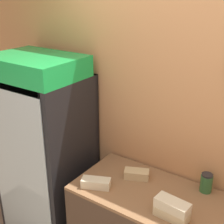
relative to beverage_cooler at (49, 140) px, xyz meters
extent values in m
cube|color=tan|center=(1.27, 0.33, 0.34)|extent=(5.20, 0.06, 2.70)
cube|color=#8E6642|center=(1.27, -0.05, -0.11)|extent=(1.49, 0.65, 0.02)
cube|color=black|center=(0.00, 0.26, -0.18)|extent=(0.79, 0.04, 1.65)
cube|color=black|center=(-0.37, -0.04, -0.18)|extent=(0.05, 0.64, 1.65)
cube|color=black|center=(0.37, -0.04, -0.18)|extent=(0.05, 0.64, 1.65)
cube|color=black|center=(0.00, -0.04, -0.98)|extent=(0.79, 0.64, 0.05)
cube|color=white|center=(0.00, 0.23, -0.18)|extent=(0.69, 0.02, 1.55)
cube|color=silver|center=(0.00, -0.37, -0.18)|extent=(0.69, 0.01, 1.55)
cube|color=green|center=(0.00, -0.07, 0.74)|extent=(0.79, 0.58, 0.18)
cube|color=silver|center=(0.00, -0.06, -0.54)|extent=(0.67, 0.52, 0.01)
cube|color=silver|center=(0.00, -0.06, -0.17)|extent=(0.67, 0.52, 0.01)
cube|color=silver|center=(0.00, -0.06, 0.20)|extent=(0.67, 0.52, 0.01)
cylinder|color=gold|center=(-0.12, -0.28, -0.45)|extent=(0.06, 0.06, 0.17)
cylinder|color=gold|center=(-0.12, -0.28, -0.33)|extent=(0.02, 0.02, 0.07)
cylinder|color=#2D6B38|center=(0.15, -0.28, -0.46)|extent=(0.06, 0.06, 0.15)
cylinder|color=#2D6B38|center=(0.15, -0.28, -0.35)|extent=(0.03, 0.03, 0.06)
cylinder|color=orange|center=(0.21, -0.28, 0.28)|extent=(0.07, 0.07, 0.15)
cylinder|color=orange|center=(0.21, -0.28, 0.39)|extent=(0.03, 0.03, 0.06)
cylinder|color=#2D6B38|center=(0.11, -0.27, 0.27)|extent=(0.08, 0.08, 0.14)
cylinder|color=#2D6B38|center=(0.11, -0.27, 0.37)|extent=(0.03, 0.03, 0.06)
cylinder|color=#5B2D19|center=(-0.05, -0.28, 0.28)|extent=(0.07, 0.07, 0.15)
cylinder|color=#5B2D19|center=(-0.05, -0.28, 0.39)|extent=(0.03, 0.03, 0.06)
cylinder|color=navy|center=(-0.27, -0.28, 0.26)|extent=(0.07, 0.07, 0.11)
cylinder|color=navy|center=(-0.27, -0.28, 0.34)|extent=(0.03, 0.03, 0.05)
cylinder|color=orange|center=(0.07, -0.28, -0.10)|extent=(0.07, 0.07, 0.12)
cylinder|color=orange|center=(0.07, -0.28, -0.02)|extent=(0.03, 0.03, 0.05)
cylinder|color=#B2BCCC|center=(0.16, -0.28, -0.08)|extent=(0.07, 0.07, 0.17)
cylinder|color=#B2BCCC|center=(0.16, -0.28, 0.04)|extent=(0.03, 0.03, 0.07)
cylinder|color=orange|center=(0.25, -0.28, -0.44)|extent=(0.07, 0.07, 0.18)
cylinder|color=orange|center=(0.25, -0.28, -0.32)|extent=(0.03, 0.03, 0.08)
cube|color=beige|center=(1.36, -0.21, -0.06)|extent=(0.24, 0.11, 0.07)
cube|color=beige|center=(1.36, -0.21, 0.01)|extent=(0.24, 0.13, 0.07)
cube|color=tan|center=(0.93, 0.06, -0.06)|extent=(0.22, 0.17, 0.07)
cube|color=beige|center=(0.73, -0.22, -0.06)|extent=(0.24, 0.18, 0.07)
cylinder|color=#336B38|center=(1.46, 0.21, -0.03)|extent=(0.09, 0.09, 0.14)
cylinder|color=#262628|center=(1.46, 0.21, 0.05)|extent=(0.08, 0.08, 0.01)
camera|label=1|loc=(1.98, -1.83, 1.38)|focal=50.00mm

